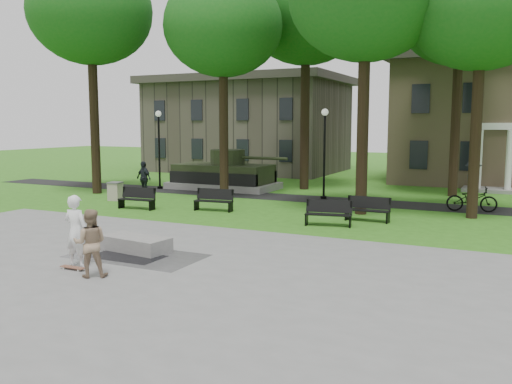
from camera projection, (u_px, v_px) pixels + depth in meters
ground at (189, 245)px, 17.82m from camera, size 120.00×120.00×0.00m
plaza at (78, 285)px, 13.35m from camera, size 22.00×16.00×0.02m
footpath at (313, 199)px, 28.54m from camera, size 44.00×2.60×0.01m
building_left at (249, 128)px, 45.79m from camera, size 15.00×10.00×7.20m
tree_0 at (90, 13)px, 29.77m from camera, size 6.80×6.80×12.97m
tree_1 at (223, 26)px, 28.02m from camera, size 6.20×6.20×11.63m
tree_3 at (482, 8)px, 21.78m from camera, size 6.00×6.00×11.19m
tree_4 at (306, 13)px, 31.67m from camera, size 7.20×7.20×13.50m
tree_5 at (461, 15)px, 28.55m from camera, size 6.40×6.40×12.44m
lamp_left at (159, 143)px, 32.77m from camera, size 0.36×0.36×4.73m
lamp_mid at (324, 146)px, 28.24m from camera, size 0.36×0.36×4.73m
tank_monument at (224, 175)px, 33.00m from camera, size 7.45×3.40×2.40m
puddle at (127, 257)px, 16.13m from camera, size 2.20×1.20×0.00m
concrete_block at (136, 244)px, 16.85m from camera, size 2.30×1.26×0.45m
skateboard at (73, 268)px, 14.70m from camera, size 0.78×0.20×0.07m
skateboarder at (76, 231)px, 14.90m from camera, size 0.75×0.51×2.01m
friend_watching at (90, 243)px, 13.92m from camera, size 1.09×1.03×1.77m
pedestrian_walker at (144, 178)px, 29.88m from camera, size 1.20×0.74×1.90m
cyclist at (472, 191)px, 24.39m from camera, size 2.26×1.32×2.35m
park_bench_0 at (138, 198)px, 25.24m from camera, size 1.82×0.63×1.00m
park_bench_1 at (214, 199)px, 24.70m from camera, size 1.84×0.71×1.00m
park_bench_2 at (329, 212)px, 21.06m from camera, size 1.85×0.84×1.00m
park_bench_3 at (368, 208)px, 22.06m from camera, size 1.81×0.58×1.00m
trash_bin at (115, 191)px, 28.04m from camera, size 0.75×0.75×0.96m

